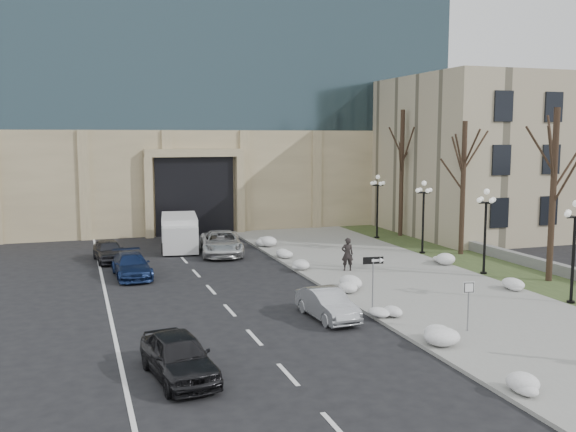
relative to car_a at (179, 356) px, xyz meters
name	(u,v)px	position (x,y,z in m)	size (l,w,h in m)	color
ground	(499,373)	(9.84, -2.80, -0.72)	(160.00, 160.00, 0.00)	black
sidewalk	(392,275)	(13.34, 11.20, -0.66)	(9.00, 40.00, 0.12)	gray
curb	(315,280)	(8.84, 11.20, -0.65)	(0.30, 40.00, 0.14)	gray
grass_strip	(493,267)	(19.84, 11.20, -0.67)	(4.00, 40.00, 0.10)	#314120
stone_wall	(500,254)	(21.84, 13.20, -0.37)	(0.50, 30.00, 0.70)	gray
office_tower	(190,16)	(7.83, 40.78, 17.77)	(40.00, 24.70, 36.00)	tan
classical_building	(514,155)	(31.84, 25.18, 5.28)	(22.00, 18.12, 12.00)	tan
car_a	(179,356)	(0.00, 0.00, 0.00)	(1.71, 4.24, 1.45)	black
car_b	(327,304)	(6.89, 4.65, -0.09)	(1.33, 3.82, 1.26)	#A9ACB1
car_c	(132,265)	(-0.13, 15.36, -0.08)	(1.81, 4.44, 1.29)	navy
car_d	(221,243)	(5.92, 20.28, 0.04)	(2.52, 5.47, 1.52)	silver
car_e	(109,251)	(-1.05, 20.26, -0.05)	(1.59, 3.95, 1.35)	#2C2C31
pedestrian	(347,254)	(11.37, 12.73, 0.32)	(0.68, 0.44, 1.85)	black
box_truck	(180,233)	(3.79, 23.74, 0.31)	(3.18, 6.97, 2.13)	silver
one_way_sign	(377,267)	(9.09, 4.55, 1.35)	(0.94, 0.28, 2.51)	slate
keep_sign	(469,296)	(11.24, 1.02, 0.78)	(0.44, 0.13, 2.05)	slate
snow_clump_a	(533,389)	(9.45, -4.89, -0.42)	(1.10, 1.60, 0.36)	white
snow_clump_b	(439,337)	(9.52, 0.26, -0.42)	(1.10, 1.60, 0.36)	white
snow_clump_c	(381,310)	(9.15, 4.16, -0.42)	(1.10, 1.60, 0.36)	white
snow_clump_d	(348,287)	(9.52, 8.42, -0.42)	(1.10, 1.60, 0.36)	white
snow_clump_e	(302,267)	(9.05, 13.68, -0.42)	(1.10, 1.60, 0.36)	white
snow_clump_f	(285,254)	(9.33, 17.73, -0.42)	(1.10, 1.60, 0.36)	white
snow_clump_g	(262,243)	(9.13, 22.12, -0.42)	(1.10, 1.60, 0.36)	white
snow_clump_i	(520,286)	(17.54, 5.94, -0.42)	(1.10, 1.60, 0.36)	white
snow_clump_j	(438,261)	(17.19, 12.78, -0.42)	(1.10, 1.60, 0.36)	white
lamppost_a	(574,238)	(18.14, 3.20, 2.35)	(1.18, 1.18, 4.76)	black
lamppost_b	(486,220)	(18.14, 9.70, 2.35)	(1.18, 1.18, 4.76)	black
lamppost_c	(423,207)	(18.14, 16.20, 2.35)	(1.18, 1.18, 4.76)	black
lamppost_d	(378,198)	(18.14, 22.70, 2.35)	(1.18, 1.18, 4.76)	black
tree_near	(554,170)	(20.34, 7.20, 5.11)	(3.20, 3.20, 9.00)	black
tree_mid	(464,169)	(20.34, 15.20, 4.78)	(3.20, 3.20, 8.50)	black
tree_far	(402,155)	(20.34, 23.20, 5.43)	(3.20, 3.20, 9.50)	black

